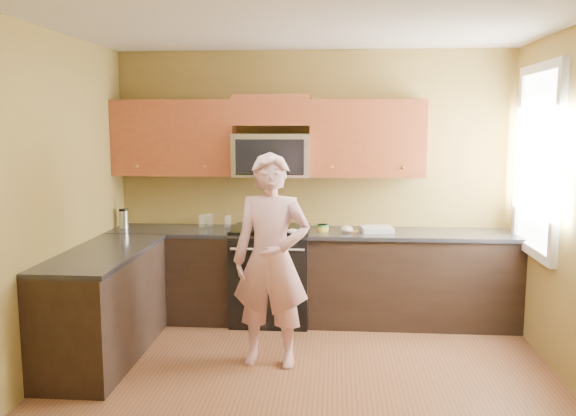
# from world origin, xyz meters

# --- Properties ---
(floor) EXTENTS (4.00, 4.00, 0.00)m
(floor) POSITION_xyz_m (0.00, 0.00, 0.00)
(floor) COLOR brown
(floor) RESTS_ON ground
(ceiling) EXTENTS (4.00, 4.00, 0.00)m
(ceiling) POSITION_xyz_m (0.00, 0.00, 2.70)
(ceiling) COLOR white
(ceiling) RESTS_ON ground
(wall_back) EXTENTS (4.00, 0.00, 4.00)m
(wall_back) POSITION_xyz_m (0.00, 2.00, 1.35)
(wall_back) COLOR olive
(wall_back) RESTS_ON ground
(wall_front) EXTENTS (4.00, 0.00, 4.00)m
(wall_front) POSITION_xyz_m (0.00, -2.00, 1.35)
(wall_front) COLOR olive
(wall_front) RESTS_ON ground
(wall_left) EXTENTS (0.00, 4.00, 4.00)m
(wall_left) POSITION_xyz_m (-2.00, 0.00, 1.35)
(wall_left) COLOR olive
(wall_left) RESTS_ON ground
(cabinet_back_run) EXTENTS (4.00, 0.60, 0.88)m
(cabinet_back_run) POSITION_xyz_m (0.00, 1.70, 0.44)
(cabinet_back_run) COLOR black
(cabinet_back_run) RESTS_ON floor
(cabinet_left_run) EXTENTS (0.60, 1.60, 0.88)m
(cabinet_left_run) POSITION_xyz_m (-1.70, 0.60, 0.44)
(cabinet_left_run) COLOR black
(cabinet_left_run) RESTS_ON floor
(countertop_back) EXTENTS (4.00, 0.62, 0.04)m
(countertop_back) POSITION_xyz_m (0.00, 1.69, 0.90)
(countertop_back) COLOR black
(countertop_back) RESTS_ON cabinet_back_run
(countertop_left) EXTENTS (0.62, 1.60, 0.04)m
(countertop_left) POSITION_xyz_m (-1.69, 0.60, 0.90)
(countertop_left) COLOR black
(countertop_left) RESTS_ON cabinet_left_run
(stove) EXTENTS (0.76, 0.65, 0.95)m
(stove) POSITION_xyz_m (-0.40, 1.68, 0.47)
(stove) COLOR black
(stove) RESTS_ON floor
(microwave) EXTENTS (0.76, 0.40, 0.42)m
(microwave) POSITION_xyz_m (-0.40, 1.80, 1.45)
(microwave) COLOR silver
(microwave) RESTS_ON wall_back
(upper_cab_left) EXTENTS (1.22, 0.33, 0.75)m
(upper_cab_left) POSITION_xyz_m (-1.39, 1.83, 1.45)
(upper_cab_left) COLOR brown
(upper_cab_left) RESTS_ON wall_back
(upper_cab_right) EXTENTS (1.12, 0.33, 0.75)m
(upper_cab_right) POSITION_xyz_m (0.54, 1.83, 1.45)
(upper_cab_right) COLOR brown
(upper_cab_right) RESTS_ON wall_back
(upper_cab_over_mw) EXTENTS (0.76, 0.33, 0.30)m
(upper_cab_over_mw) POSITION_xyz_m (-0.40, 1.83, 2.10)
(upper_cab_over_mw) COLOR brown
(upper_cab_over_mw) RESTS_ON wall_back
(window) EXTENTS (0.06, 1.06, 1.66)m
(window) POSITION_xyz_m (1.98, 1.20, 1.65)
(window) COLOR white
(window) RESTS_ON wall_right
(woman) EXTENTS (0.68, 0.48, 1.74)m
(woman) POSITION_xyz_m (-0.28, 0.59, 0.87)
(woman) COLOR pink
(woman) RESTS_ON floor
(frying_pan) EXTENTS (0.33, 0.48, 0.06)m
(frying_pan) POSITION_xyz_m (-0.44, 1.51, 0.95)
(frying_pan) COLOR black
(frying_pan) RESTS_ON stove
(butter_tub) EXTENTS (0.14, 0.14, 0.08)m
(butter_tub) POSITION_xyz_m (0.11, 1.68, 0.92)
(butter_tub) COLOR yellow
(butter_tub) RESTS_ON countertop_back
(toast_slice) EXTENTS (0.14, 0.14, 0.01)m
(toast_slice) POSITION_xyz_m (0.40, 1.63, 0.93)
(toast_slice) COLOR #B27F47
(toast_slice) RESTS_ON countertop_back
(napkin_a) EXTENTS (0.14, 0.15, 0.06)m
(napkin_a) POSITION_xyz_m (-0.17, 1.45, 0.95)
(napkin_a) COLOR silver
(napkin_a) RESTS_ON countertop_back
(napkin_b) EXTENTS (0.13, 0.14, 0.07)m
(napkin_b) POSITION_xyz_m (0.35, 1.62, 0.95)
(napkin_b) COLOR silver
(napkin_b) RESTS_ON countertop_back
(dish_towel) EXTENTS (0.33, 0.28, 0.05)m
(dish_towel) POSITION_xyz_m (0.64, 1.68, 0.95)
(dish_towel) COLOR white
(dish_towel) RESTS_ON countertop_back
(travel_mug) EXTENTS (0.11, 0.11, 0.20)m
(travel_mug) POSITION_xyz_m (-1.90, 1.71, 0.92)
(travel_mug) COLOR silver
(travel_mug) RESTS_ON countertop_back
(glass_a) EXTENTS (0.09, 0.09, 0.12)m
(glass_a) POSITION_xyz_m (-1.13, 1.83, 0.98)
(glass_a) COLOR silver
(glass_a) RESTS_ON countertop_back
(glass_b) EXTENTS (0.08, 0.08, 0.12)m
(glass_b) POSITION_xyz_m (-0.86, 1.83, 0.98)
(glass_b) COLOR silver
(glass_b) RESTS_ON countertop_back
(glass_c) EXTENTS (0.09, 0.09, 0.12)m
(glass_c) POSITION_xyz_m (-1.06, 1.90, 0.98)
(glass_c) COLOR silver
(glass_c) RESTS_ON countertop_back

